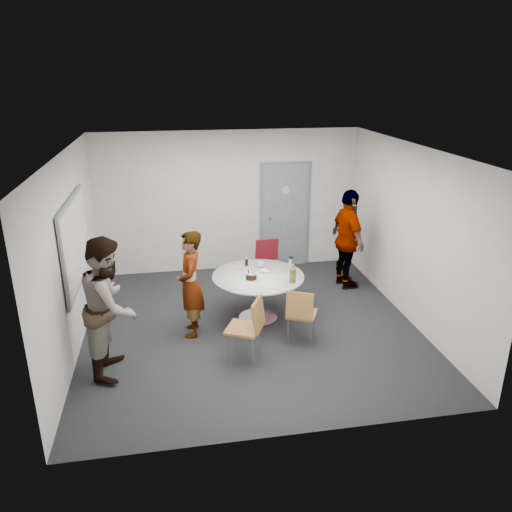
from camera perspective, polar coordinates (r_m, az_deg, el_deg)
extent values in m
plane|color=black|center=(7.79, -0.59, -8.01)|extent=(5.00, 5.00, 0.00)
plane|color=silver|center=(6.92, -0.67, 12.05)|extent=(5.00, 5.00, 0.00)
plane|color=beige|center=(9.62, -3.11, 6.20)|extent=(5.00, 0.00, 5.00)
plane|color=beige|center=(7.29, -20.40, 0.21)|extent=(0.00, 5.00, 5.00)
plane|color=beige|center=(8.02, 17.29, 2.38)|extent=(0.00, 5.00, 5.00)
plane|color=beige|center=(4.99, 4.18, -7.81)|extent=(5.00, 0.00, 5.00)
cube|color=slate|center=(9.86, 3.32, 4.60)|extent=(0.90, 0.05, 2.05)
cube|color=slate|center=(9.89, 3.29, 4.64)|extent=(1.02, 0.04, 2.12)
cylinder|color=#B2BFC6|center=(9.70, 3.43, 7.53)|extent=(0.16, 0.01, 0.16)
cylinder|color=silver|center=(9.74, 1.57, 4.39)|extent=(0.04, 0.14, 0.04)
cube|color=slate|center=(7.43, -19.99, 1.47)|extent=(0.03, 1.90, 1.25)
cube|color=white|center=(7.43, -19.84, 1.48)|extent=(0.01, 1.78, 1.13)
cylinder|color=silver|center=(7.71, 0.25, -2.32)|extent=(1.42, 1.42, 0.03)
cylinder|color=silver|center=(7.86, 0.24, -4.74)|extent=(0.09, 0.09, 0.69)
cylinder|color=silver|center=(8.02, 0.24, -7.03)|extent=(0.61, 0.61, 0.02)
cylinder|color=silver|center=(7.55, -0.55, -2.67)|extent=(0.22, 0.22, 0.01)
cylinder|color=black|center=(7.54, -0.55, -2.33)|extent=(0.17, 0.17, 0.09)
cylinder|color=white|center=(7.51, -0.55, -1.93)|extent=(0.17, 0.17, 0.02)
cylinder|color=brown|center=(7.42, 4.21, -2.28)|extent=(0.09, 0.09, 0.22)
cylinder|color=#3E8133|center=(7.42, 4.21, -2.22)|extent=(0.10, 0.10, 0.08)
cone|color=brown|center=(7.37, 4.23, -1.34)|extent=(0.09, 0.09, 0.05)
cylinder|color=#5FA44A|center=(7.36, 4.24, -1.09)|extent=(0.04, 0.04, 0.02)
imported|color=white|center=(8.02, 0.48, -0.93)|extent=(0.16, 0.16, 0.09)
cylinder|color=black|center=(8.07, -1.09, -0.69)|extent=(0.05, 0.05, 0.12)
cylinder|color=silver|center=(7.96, 4.00, -0.84)|extent=(0.07, 0.07, 0.17)
cylinder|color=black|center=(7.93, 4.02, -0.17)|extent=(0.07, 0.07, 0.03)
cube|color=#DC6E8B|center=(7.93, -1.88, -1.47)|extent=(0.12, 0.11, 0.02)
ellipsoid|color=white|center=(7.82, 0.99, -1.73)|extent=(0.20, 0.20, 0.03)
cube|color=brown|center=(6.75, -1.43, -8.29)|extent=(0.58, 0.58, 0.04)
cube|color=brown|center=(6.59, 0.28, -6.72)|extent=(0.26, 0.41, 0.41)
cylinder|color=silver|center=(7.06, -2.37, -9.10)|extent=(0.02, 0.02, 0.46)
cylinder|color=silver|center=(6.77, -3.30, -10.50)|extent=(0.02, 0.02, 0.46)
cylinder|color=silver|center=(6.97, 0.41, -9.49)|extent=(0.02, 0.02, 0.46)
cylinder|color=silver|center=(6.68, -0.39, -10.93)|extent=(0.02, 0.02, 0.46)
cube|color=brown|center=(7.24, 5.26, -6.59)|extent=(0.54, 0.54, 0.03)
cube|color=brown|center=(6.98, 5.02, -5.67)|extent=(0.38, 0.25, 0.38)
cylinder|color=silver|center=(7.46, 6.68, -7.65)|extent=(0.02, 0.02, 0.43)
cylinder|color=silver|center=(7.51, 4.22, -7.36)|extent=(0.02, 0.02, 0.43)
cylinder|color=silver|center=(7.18, 6.24, -8.83)|extent=(0.02, 0.02, 0.43)
cylinder|color=silver|center=(7.23, 3.68, -8.52)|extent=(0.02, 0.02, 0.43)
cube|color=maroon|center=(8.81, 1.60, -1.17)|extent=(0.47, 0.47, 0.04)
cube|color=maroon|center=(8.91, 1.25, 0.74)|extent=(0.42, 0.12, 0.42)
cylinder|color=silver|center=(8.69, 0.78, -3.13)|extent=(0.02, 0.02, 0.47)
cylinder|color=silver|center=(8.79, 3.01, -2.90)|extent=(0.02, 0.02, 0.47)
cylinder|color=silver|center=(9.01, 0.19, -2.26)|extent=(0.02, 0.02, 0.47)
cylinder|color=silver|center=(9.10, 2.36, -2.05)|extent=(0.02, 0.02, 0.47)
imported|color=#A5C6EA|center=(7.31, -7.50, -3.20)|extent=(0.41, 0.60, 1.60)
imported|color=white|center=(6.60, -16.38, -5.50)|extent=(0.77, 0.95, 1.83)
imported|color=black|center=(8.99, 10.44, 1.87)|extent=(0.56, 1.10, 1.80)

